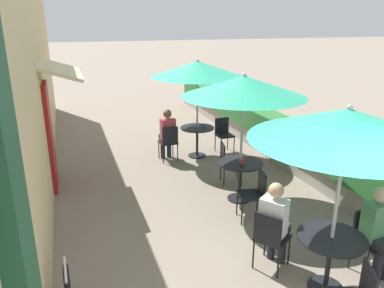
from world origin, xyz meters
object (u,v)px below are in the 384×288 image
object	(u,v)px
cafe_chair_far_left	(169,140)
cafe_chair_mid_right	(228,160)
seated_patron_far_left	(167,132)
coffee_cup_mid	(243,162)
seated_patron_near_right	(379,229)
patio_table_mid	(240,172)
cafe_chair_mid_left	(255,191)
patio_table_far	(197,135)
cafe_chair_near_back	(270,236)
cafe_chair_near_right	(369,236)
cafe_chair_far_right	(223,132)
coffee_cup_far	(203,126)
patio_umbrella_far	(197,69)
patio_umbrella_near	(347,125)
patio_table_near	(330,250)
seated_patron_near_back	(275,221)

from	to	relation	value
cafe_chair_far_left	cafe_chair_mid_right	bearing A→B (deg)	-66.20
seated_patron_far_left	coffee_cup_mid	bearing A→B (deg)	-76.66
seated_patron_near_right	patio_table_mid	xyz separation A→B (m)	(-0.71, 2.57, -0.13)
patio_table_mid	cafe_chair_mid_left	distance (m)	0.76
patio_table_far	cafe_chair_far_left	xyz separation A→B (m)	(-0.75, -0.11, -0.04)
cafe_chair_near_back	coffee_cup_mid	bearing A→B (deg)	129.24
cafe_chair_near_right	seated_patron_near_right	bearing A→B (deg)	90.00
patio_table_far	cafe_chair_far_right	bearing A→B (deg)	8.23
cafe_chair_near_back	cafe_chair_near_right	bearing A→B (deg)	35.79
coffee_cup_far	patio_table_far	bearing A→B (deg)	161.57
cafe_chair_far_right	coffee_cup_mid	bearing A→B (deg)	71.17
patio_table_mid	patio_umbrella_far	distance (m)	2.95
patio_umbrella_near	seated_patron_near_right	bearing A→B (deg)	2.57
seated_patron_near_right	patio_umbrella_far	world-z (taller)	patio_umbrella_far
cafe_chair_near_back	seated_patron_far_left	world-z (taller)	seated_patron_far_left
patio_table_mid	seated_patron_far_left	bearing A→B (deg)	106.12
cafe_chair_far_left	cafe_chair_far_right	xyz separation A→B (m)	(1.50, 0.22, 0.00)
seated_patron_near_right	cafe_chair_mid_right	bearing A→B (deg)	-84.60
cafe_chair_mid_left	coffee_cup_far	bearing A→B (deg)	7.47
cafe_chair_near_back	patio_table_mid	size ratio (longest dim) A/B	1.05
patio_table_mid	coffee_cup_mid	bearing A→B (deg)	-86.68
patio_umbrella_far	seated_patron_far_left	world-z (taller)	patio_umbrella_far
patio_table_near	seated_patron_near_back	bearing A→B (deg)	122.57
patio_table_far	coffee_cup_far	world-z (taller)	coffee_cup_far
cafe_chair_near_back	coffee_cup_mid	xyz separation A→B (m)	(0.54, 1.96, 0.27)
patio_table_near	coffee_cup_far	xyz separation A→B (m)	(0.22, 5.04, 0.23)
seated_patron_near_right	patio_umbrella_near	bearing A→B (deg)	-2.69
coffee_cup_mid	patio_umbrella_near	bearing A→B (deg)	-91.06
cafe_chair_near_right	patio_umbrella_far	size ratio (longest dim) A/B	0.37
seated_patron_near_right	patio_umbrella_far	bearing A→B (deg)	-87.66
patio_table_near	seated_patron_far_left	distance (m)	5.13
coffee_cup_mid	cafe_chair_mid_left	bearing A→B (deg)	-97.46
seated_patron_near_right	coffee_cup_mid	xyz separation A→B (m)	(-0.71, 2.50, 0.10)
seated_patron_near_right	seated_patron_far_left	world-z (taller)	same
seated_patron_near_right	cafe_chair_mid_right	size ratio (longest dim) A/B	1.44
cafe_chair_mid_left	cafe_chair_far_left	bearing A→B (deg)	23.60
coffee_cup_mid	coffee_cup_far	bearing A→B (deg)	85.96
patio_umbrella_far	cafe_chair_mid_right	bearing A→B (deg)	-88.40
seated_patron_near_back	cafe_chair_mid_right	distance (m)	2.78
cafe_chair_mid_left	seated_patron_far_left	size ratio (longest dim) A/B	0.70
coffee_cup_far	patio_table_mid	bearing A→B (deg)	-94.26
patio_table_mid	patio_umbrella_far	xyz separation A→B (m)	(0.04, 2.48, 1.59)
seated_patron_far_left	cafe_chair_far_right	xyz separation A→B (m)	(1.50, 0.11, -0.17)
coffee_cup_far	cafe_chair_far_left	bearing A→B (deg)	-176.14
cafe_chair_mid_right	patio_umbrella_near	bearing A→B (deg)	10.06
seated_patron_near_right	patio_table_far	bearing A→B (deg)	-87.66
patio_table_far	coffee_cup_far	distance (m)	0.28
seated_patron_near_right	cafe_chair_mid_left	bearing A→B (deg)	-71.62
patio_table_mid	cafe_chair_mid_right	bearing A→B (deg)	83.55
seated_patron_near_back	cafe_chair_mid_left	xyz separation A→B (m)	(0.36, 1.22, -0.17)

